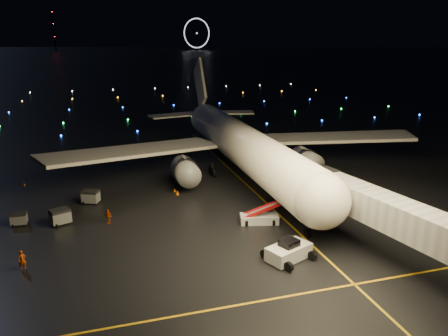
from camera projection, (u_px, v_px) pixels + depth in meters
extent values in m
plane|color=black|center=(103.00, 67.00, 319.98)|extent=(2000.00, 2000.00, 0.00)
cube|color=gold|center=(255.00, 193.00, 61.77)|extent=(0.25, 80.00, 0.02)
cube|color=gold|center=(165.00, 318.00, 34.15)|extent=(60.00, 0.25, 0.02)
cube|color=silver|center=(289.00, 250.00, 42.93)|extent=(5.04, 3.88, 2.14)
imported|color=#E74D08|center=(22.00, 260.00, 41.16)|extent=(0.81, 0.66, 1.91)
imported|color=#E74D08|center=(108.00, 216.00, 51.39)|extent=(1.06, 0.99, 1.75)
cone|color=#ED5D06|center=(177.00, 193.00, 60.96)|extent=(0.51, 0.51, 0.55)
cone|color=#ED5D06|center=(191.00, 181.00, 66.09)|extent=(0.41, 0.41, 0.45)
cone|color=#ED5D06|center=(175.00, 190.00, 62.13)|extent=(0.49, 0.49, 0.47)
cone|color=#ED5D06|center=(24.00, 184.00, 64.64)|extent=(0.51, 0.51, 0.44)
cylinder|color=black|center=(54.00, 30.00, 698.04)|extent=(1.80, 1.80, 64.00)
cube|color=gray|center=(60.00, 217.00, 51.16)|extent=(2.61, 2.27, 1.85)
cube|color=gray|center=(91.00, 197.00, 57.66)|extent=(2.48, 2.16, 1.76)
cube|color=gray|center=(19.00, 219.00, 51.02)|extent=(1.80, 1.29, 1.50)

